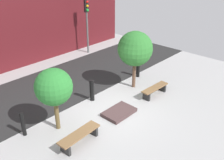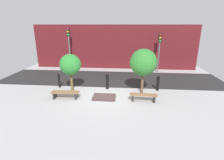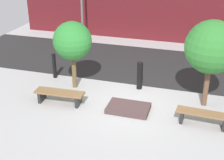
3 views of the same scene
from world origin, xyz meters
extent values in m
plane|color=#A0A0A0|center=(0.00, 0.00, 0.00)|extent=(18.00, 18.00, 0.00)
cube|color=#242424|center=(0.00, 3.72, 0.01)|extent=(18.00, 4.39, 0.01)
cube|color=#511419|center=(0.00, 7.47, 2.16)|extent=(16.20, 0.50, 4.32)
cube|color=black|center=(-3.03, -0.64, 0.19)|extent=(0.12, 0.47, 0.37)
cube|color=black|center=(-1.70, -0.57, 0.19)|extent=(0.12, 0.47, 0.37)
cube|color=brown|center=(-2.37, -0.61, 0.40)|extent=(1.72, 0.55, 0.06)
cube|color=black|center=(1.74, -0.57, 0.19)|extent=(0.12, 0.39, 0.38)
cube|color=black|center=(2.99, -0.64, 0.19)|extent=(0.12, 0.39, 0.38)
cube|color=brown|center=(2.37, -0.61, 0.41)|extent=(1.63, 0.47, 0.06)
cube|color=#463332|center=(0.00, -0.41, 0.08)|extent=(1.37, 0.91, 0.15)
cylinder|color=brown|center=(-2.37, 0.69, 0.72)|extent=(0.17, 0.17, 1.45)
sphere|color=#29792F|center=(-2.37, 0.69, 1.83)|extent=(1.39, 1.39, 1.39)
cylinder|color=brown|center=(2.37, 0.69, 0.80)|extent=(0.17, 0.17, 1.60)
sphere|color=#2C722C|center=(2.37, 0.69, 2.07)|extent=(1.71, 1.71, 1.71)
cylinder|color=black|center=(-3.48, 1.27, 0.50)|extent=(0.15, 0.15, 1.00)
cylinder|color=black|center=(0.00, 1.27, 0.52)|extent=(0.21, 0.21, 1.04)
cylinder|color=black|center=(3.48, 1.27, 0.50)|extent=(0.19, 0.19, 1.00)
cylinder|color=#5F5F5F|center=(-4.23, 6.21, 2.03)|extent=(0.12, 0.12, 4.06)
cube|color=black|center=(-4.23, 6.21, 3.67)|extent=(0.28, 0.16, 0.78)
sphere|color=red|center=(-4.23, 6.11, 3.93)|extent=(0.17, 0.17, 0.17)
sphere|color=orange|center=(-4.23, 6.11, 3.67)|extent=(0.17, 0.17, 0.17)
sphere|color=green|center=(-4.23, 6.11, 3.41)|extent=(0.17, 0.17, 0.17)
cylinder|color=#585858|center=(4.23, 6.21, 1.79)|extent=(0.12, 0.12, 3.57)
cube|color=black|center=(4.23, 6.21, 3.18)|extent=(0.28, 0.16, 0.78)
sphere|color=red|center=(4.23, 6.11, 3.44)|extent=(0.17, 0.17, 0.17)
sphere|color=orange|center=(4.23, 6.11, 3.18)|extent=(0.17, 0.17, 0.17)
sphere|color=green|center=(4.23, 6.11, 2.92)|extent=(0.17, 0.17, 0.17)
camera|label=1|loc=(-6.74, -6.26, 6.06)|focal=40.00mm
camera|label=2|loc=(1.37, -10.21, 4.37)|focal=28.00mm
camera|label=3|loc=(2.06, -9.07, 5.25)|focal=50.00mm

